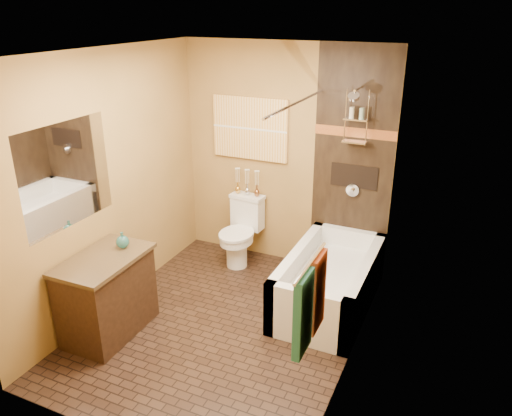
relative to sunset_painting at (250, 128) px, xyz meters
The scene contains 23 objects.
floor 2.18m from the sunset_painting, 74.51° to the right, with size 3.00×3.00×0.00m, color black.
wall_left 1.70m from the sunset_painting, 118.21° to the right, with size 0.02×3.00×2.50m, color #A97E41.
wall_right 2.20m from the sunset_painting, 42.52° to the right, with size 0.02×3.00×2.50m, color #A97E41.
wall_back 0.51m from the sunset_painting, ahead, with size 2.40×0.02×2.50m, color #A97E41.
wall_front 3.02m from the sunset_painting, 82.18° to the right, with size 2.40×0.02×2.50m, color #A97E41.
ceiling 1.80m from the sunset_painting, 74.51° to the right, with size 3.00×3.00×0.00m, color silver.
alcove_tile_back 1.22m from the sunset_painting, ahead, with size 0.85×0.01×2.50m, color black.
alcove_tile_right 1.78m from the sunset_painting, 24.42° to the right, with size 0.01×1.50×2.50m, color black.
mosaic_band_back 1.19m from the sunset_painting, ahead, with size 0.85×0.01×0.10m, color maroon.
mosaic_band_right 1.75m from the sunset_painting, 24.56° to the right, with size 0.01×1.50×0.10m, color maroon.
alcove_niche 1.27m from the sunset_painting, ahead, with size 0.50×0.01×0.25m, color black.
shower_fixtures 1.22m from the sunset_painting, ahead, with size 0.24×0.33×1.16m.
curtain_rod 1.18m from the sunset_painting, 41.88° to the right, with size 0.03×0.03×1.55m, color silver.
towel_bar 2.97m from the sunset_painting, 58.31° to the right, with size 0.02×0.02×0.55m, color silver.
towel_teal 3.11m from the sunset_painting, 59.42° to the right, with size 0.05×0.22×0.52m, color #216F68.
towel_rust 2.89m from the sunset_painting, 56.78° to the right, with size 0.05×0.22×0.52m, color maroon.
sunset_painting is the anchor object (origin of this frame).
vanity_mirror 2.14m from the sunset_painting, 111.35° to the right, with size 0.01×1.00×0.90m, color white.
bathtub 1.94m from the sunset_painting, 30.96° to the right, with size 0.80×1.50×0.55m.
toilet 1.18m from the sunset_painting, 90.00° to the right, with size 0.41×0.60×0.78m.
vanity 2.36m from the sunset_painting, 104.51° to the right, with size 0.55×0.88×0.77m.
teal_bottle 1.95m from the sunset_painting, 104.81° to the right, with size 0.12×0.12×0.19m, color #236A64, non-canonical shape.
bud_vases 0.61m from the sunset_painting, 90.00° to the right, with size 0.31×0.07×0.31m.
Camera 1 is at (1.91, -3.51, 2.84)m, focal length 35.00 mm.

